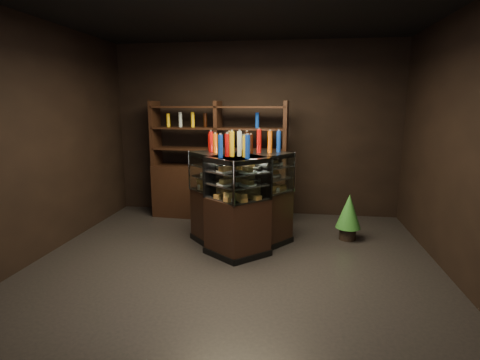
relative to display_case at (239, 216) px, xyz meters
name	(u,v)px	position (x,y,z in m)	size (l,w,h in m)	color
ground	(232,270)	(0.02, -0.74, -0.44)	(5.00, 5.00, 0.00)	black
room_shell	(231,105)	(0.02, -0.74, 1.50)	(5.02, 5.02, 3.01)	black
display_case	(239,216)	(0.00, 0.00, 0.00)	(1.52, 1.31, 1.30)	black
food_display	(239,178)	(0.00, 0.00, 0.54)	(1.15, 0.98, 0.41)	gold
bottles_top	(239,144)	(0.00, 0.00, 0.99)	(0.98, 0.84, 0.30)	#0F38B2
potted_conifer	(349,210)	(1.53, 0.53, 0.00)	(0.36, 0.36, 0.77)	black
back_shelving	(219,183)	(-0.55, 1.31, 0.17)	(2.34, 0.57, 2.00)	black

